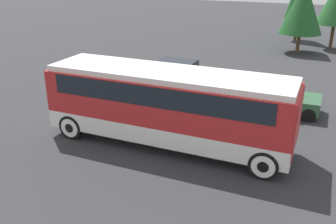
# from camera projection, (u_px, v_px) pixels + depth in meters

# --- Properties ---
(ground_plane) EXTENTS (120.00, 120.00, 0.00)m
(ground_plane) POSITION_uv_depth(u_px,v_px,m) (168.00, 143.00, 15.45)
(ground_plane) COLOR #2D2D30
(tour_bus) EXTENTS (9.86, 2.70, 3.08)m
(tour_bus) POSITION_uv_depth(u_px,v_px,m) (170.00, 101.00, 14.72)
(tour_bus) COLOR silver
(tour_bus) RESTS_ON ground_plane
(parked_car_near) EXTENTS (4.55, 1.87, 1.37)m
(parked_car_near) POSITION_uv_depth(u_px,v_px,m) (158.00, 81.00, 21.11)
(parked_car_near) COLOR navy
(parked_car_near) RESTS_ON ground_plane
(parked_car_mid) EXTENTS (4.37, 1.96, 1.36)m
(parked_car_mid) POSITION_uv_depth(u_px,v_px,m) (274.00, 97.00, 18.65)
(parked_car_mid) COLOR #2D5638
(parked_car_mid) RESTS_ON ground_plane
(parked_car_far) EXTENTS (4.45, 1.85, 1.35)m
(parked_car_far) POSITION_uv_depth(u_px,v_px,m) (179.00, 71.00, 23.07)
(parked_car_far) COLOR black
(parked_car_far) RESTS_ON ground_plane
(tree_center) EXTENTS (3.38, 3.38, 5.68)m
(tree_center) POSITION_uv_depth(u_px,v_px,m) (303.00, 7.00, 29.59)
(tree_center) COLOR brown
(tree_center) RESTS_ON ground_plane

